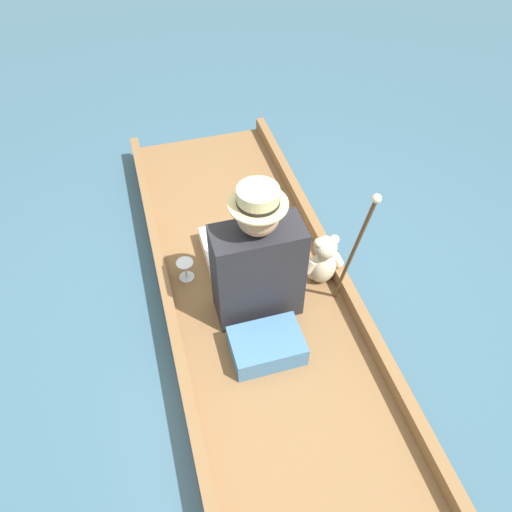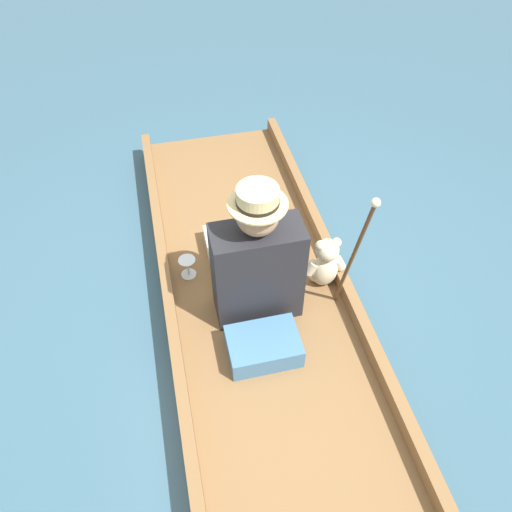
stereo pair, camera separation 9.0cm
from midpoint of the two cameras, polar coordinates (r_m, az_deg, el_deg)
name	(u,v)px [view 1 (the left image)]	position (r m, az deg, el deg)	size (l,w,h in m)	color
ground_plane	(257,308)	(3.00, -0.73, -5.98)	(16.00, 16.00, 0.00)	#385B70
punt_boat	(257,302)	(2.95, -0.74, -5.26)	(1.07, 3.35, 0.20)	brown
seat_cushion	(267,346)	(2.64, 0.24, -10.25)	(0.37, 0.26, 0.13)	teal
seated_person	(253,261)	(2.68, -1.27, -0.54)	(0.47, 0.77, 0.87)	white
teddy_bear	(323,261)	(2.89, 6.83, -0.56)	(0.25, 0.15, 0.36)	beige
wine_glass	(185,266)	(2.97, -8.96, -1.21)	(0.10, 0.10, 0.13)	silver
walking_cane	(356,246)	(2.47, 10.33, 1.13)	(0.04, 0.23, 0.94)	brown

